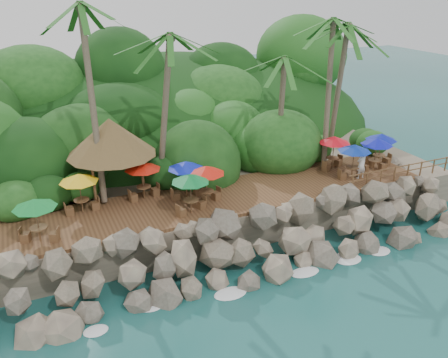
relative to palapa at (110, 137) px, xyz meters
name	(u,v)px	position (x,y,z in m)	size (l,w,h in m)	color
ground	(271,283)	(5.78, -9.23, -5.79)	(140.00, 140.00, 0.00)	#19514F
land_base	(173,161)	(5.78, 6.77, -4.74)	(32.00, 25.20, 2.10)	gray
jungle_hill	(148,145)	(5.78, 14.27, -5.79)	(44.80, 28.00, 15.40)	#143811
seawall	(254,244)	(5.78, -7.23, -4.64)	(29.00, 4.00, 2.30)	gray
terrace	(224,197)	(5.78, -3.23, -3.59)	(26.00, 5.00, 0.20)	brown
jungle_foliage	(177,178)	(5.78, 5.77, -5.79)	(44.00, 16.00, 12.00)	#143811
foam_line	(269,279)	(5.78, -8.93, -5.76)	(25.20, 0.80, 0.06)	white
palms	(209,23)	(6.06, -0.54, 6.15)	(28.52, 6.75, 12.93)	brown
palapa	(110,137)	(0.00, 0.00, 0.00)	(5.24, 5.24, 4.60)	brown
dining_clusters	(241,163)	(6.89, -3.14, -1.58)	(24.34, 4.94, 2.30)	brown
railing	(402,171)	(17.18, -5.58, -2.88)	(8.30, 0.10, 1.00)	brown
waiter	(361,165)	(14.96, -4.31, -2.54)	(0.69, 0.45, 1.90)	white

